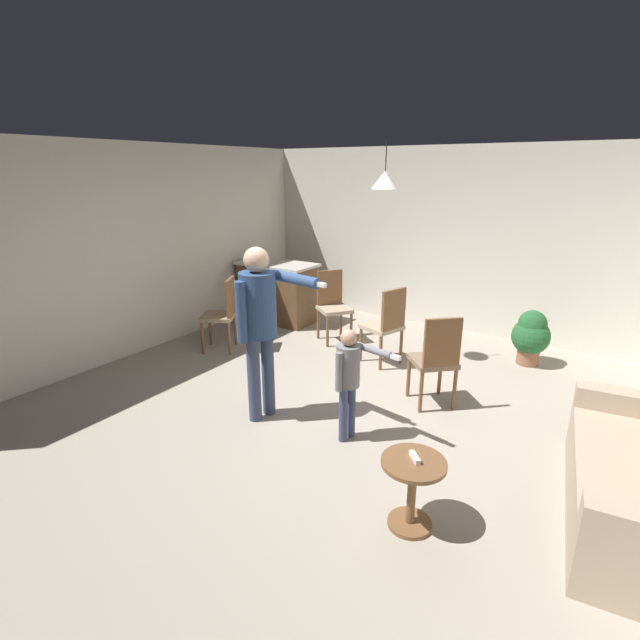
{
  "coord_description": "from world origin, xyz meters",
  "views": [
    {
      "loc": [
        2.15,
        -3.73,
        2.37
      ],
      "look_at": [
        -0.17,
        -0.2,
        1.0
      ],
      "focal_mm": 26.23,
      "sensor_mm": 36.0,
      "label": 1
    }
  ],
  "objects_px": {
    "kitchen_counter": "(278,292)",
    "dining_chair_spare": "(333,303)",
    "person_adult": "(260,316)",
    "dining_chair_centre_back": "(223,312)",
    "spare_remote_on_table": "(415,458)",
    "person_child": "(349,373)",
    "potted_plant_corner": "(531,335)",
    "dining_chair_by_counter": "(386,323)",
    "dining_chair_near_wall": "(436,358)",
    "side_table_by_couch": "(412,485)"
  },
  "relations": [
    {
      "from": "side_table_by_couch",
      "to": "kitchen_counter",
      "type": "bearing_deg",
      "value": 139.13
    },
    {
      "from": "kitchen_counter",
      "to": "potted_plant_corner",
      "type": "xyz_separation_m",
      "value": [
        3.78,
        0.31,
        -0.09
      ]
    },
    {
      "from": "dining_chair_centre_back",
      "to": "dining_chair_spare",
      "type": "xyz_separation_m",
      "value": [
        1.01,
        1.15,
        0.0
      ]
    },
    {
      "from": "kitchen_counter",
      "to": "person_child",
      "type": "xyz_separation_m",
      "value": [
        2.74,
        -2.45,
        0.18
      ]
    },
    {
      "from": "dining_chair_near_wall",
      "to": "potted_plant_corner",
      "type": "distance_m",
      "value": 1.84
    },
    {
      "from": "dining_chair_near_wall",
      "to": "dining_chair_centre_back",
      "type": "xyz_separation_m",
      "value": [
        -2.95,
        -0.02,
        0.0
      ]
    },
    {
      "from": "side_table_by_couch",
      "to": "person_child",
      "type": "distance_m",
      "value": 1.21
    },
    {
      "from": "dining_chair_by_counter",
      "to": "dining_chair_spare",
      "type": "height_order",
      "value": "same"
    },
    {
      "from": "spare_remote_on_table",
      "to": "dining_chair_spare",
      "type": "bearing_deg",
      "value": 130.33
    },
    {
      "from": "person_child",
      "to": "potted_plant_corner",
      "type": "relative_size",
      "value": 1.5
    },
    {
      "from": "person_child",
      "to": "dining_chair_by_counter",
      "type": "height_order",
      "value": "person_child"
    },
    {
      "from": "person_child",
      "to": "dining_chair_by_counter",
      "type": "relative_size",
      "value": 1.06
    },
    {
      "from": "dining_chair_centre_back",
      "to": "dining_chair_spare",
      "type": "relative_size",
      "value": 1.0
    },
    {
      "from": "side_table_by_couch",
      "to": "spare_remote_on_table",
      "type": "bearing_deg",
      "value": 93.38
    },
    {
      "from": "dining_chair_by_counter",
      "to": "dining_chair_centre_back",
      "type": "height_order",
      "value": "same"
    },
    {
      "from": "person_child",
      "to": "potted_plant_corner",
      "type": "height_order",
      "value": "person_child"
    },
    {
      "from": "spare_remote_on_table",
      "to": "dining_chair_near_wall",
      "type": "bearing_deg",
      "value": 105.71
    },
    {
      "from": "kitchen_counter",
      "to": "dining_chair_spare",
      "type": "height_order",
      "value": "dining_chair_spare"
    },
    {
      "from": "potted_plant_corner",
      "to": "spare_remote_on_table",
      "type": "relative_size",
      "value": 5.44
    },
    {
      "from": "dining_chair_by_counter",
      "to": "dining_chair_centre_back",
      "type": "xyz_separation_m",
      "value": [
        -2.04,
        -0.76,
        0.0
      ]
    },
    {
      "from": "side_table_by_couch",
      "to": "dining_chair_by_counter",
      "type": "xyz_separation_m",
      "value": [
        -1.4,
        2.48,
        0.22
      ]
    },
    {
      "from": "kitchen_counter",
      "to": "person_child",
      "type": "relative_size",
      "value": 1.19
    },
    {
      "from": "dining_chair_centre_back",
      "to": "potted_plant_corner",
      "type": "relative_size",
      "value": 1.41
    },
    {
      "from": "person_adult",
      "to": "side_table_by_couch",
      "type": "bearing_deg",
      "value": 81.21
    },
    {
      "from": "person_adult",
      "to": "dining_chair_centre_back",
      "type": "relative_size",
      "value": 1.71
    },
    {
      "from": "side_table_by_couch",
      "to": "dining_chair_centre_back",
      "type": "height_order",
      "value": "dining_chair_centre_back"
    },
    {
      "from": "side_table_by_couch",
      "to": "dining_chair_near_wall",
      "type": "relative_size",
      "value": 0.52
    },
    {
      "from": "potted_plant_corner",
      "to": "spare_remote_on_table",
      "type": "distance_m",
      "value": 3.47
    },
    {
      "from": "kitchen_counter",
      "to": "spare_remote_on_table",
      "type": "bearing_deg",
      "value": -40.75
    },
    {
      "from": "person_adult",
      "to": "spare_remote_on_table",
      "type": "height_order",
      "value": "person_adult"
    },
    {
      "from": "person_child",
      "to": "potted_plant_corner",
      "type": "distance_m",
      "value": 2.96
    },
    {
      "from": "dining_chair_by_counter",
      "to": "side_table_by_couch",
      "type": "bearing_deg",
      "value": -131.65
    },
    {
      "from": "kitchen_counter",
      "to": "dining_chair_spare",
      "type": "relative_size",
      "value": 1.26
    },
    {
      "from": "side_table_by_couch",
      "to": "dining_chair_near_wall",
      "type": "distance_m",
      "value": 1.83
    },
    {
      "from": "side_table_by_couch",
      "to": "spare_remote_on_table",
      "type": "xyz_separation_m",
      "value": [
        -0.0,
        0.01,
        0.21
      ]
    },
    {
      "from": "person_adult",
      "to": "person_child",
      "type": "height_order",
      "value": "person_adult"
    },
    {
      "from": "kitchen_counter",
      "to": "dining_chair_spare",
      "type": "xyz_separation_m",
      "value": [
        1.23,
        -0.29,
        0.07
      ]
    },
    {
      "from": "person_adult",
      "to": "spare_remote_on_table",
      "type": "xyz_separation_m",
      "value": [
        1.82,
        -0.58,
        -0.52
      ]
    },
    {
      "from": "dining_chair_near_wall",
      "to": "person_adult",
      "type": "bearing_deg",
      "value": 177.47
    },
    {
      "from": "person_child",
      "to": "dining_chair_spare",
      "type": "xyz_separation_m",
      "value": [
        -1.51,
        2.16,
        -0.11
      ]
    },
    {
      "from": "spare_remote_on_table",
      "to": "person_adult",
      "type": "bearing_deg",
      "value": 162.2
    },
    {
      "from": "person_child",
      "to": "kitchen_counter",
      "type": "bearing_deg",
      "value": -121.52
    },
    {
      "from": "spare_remote_on_table",
      "to": "side_table_by_couch",
      "type": "bearing_deg",
      "value": -86.62
    },
    {
      "from": "person_child",
      "to": "spare_remote_on_table",
      "type": "bearing_deg",
      "value": 62.78
    },
    {
      "from": "person_adult",
      "to": "dining_chair_centre_back",
      "type": "xyz_separation_m",
      "value": [
        -1.62,
        1.12,
        -0.51
      ]
    },
    {
      "from": "dining_chair_spare",
      "to": "spare_remote_on_table",
      "type": "bearing_deg",
      "value": 75.67
    },
    {
      "from": "dining_chair_spare",
      "to": "person_adult",
      "type": "bearing_deg",
      "value": 50.29
    },
    {
      "from": "dining_chair_near_wall",
      "to": "side_table_by_couch",
      "type": "bearing_deg",
      "value": -117.59
    },
    {
      "from": "side_table_by_couch",
      "to": "person_adult",
      "type": "xyz_separation_m",
      "value": [
        -1.82,
        0.6,
        0.73
      ]
    },
    {
      "from": "person_adult",
      "to": "dining_chair_spare",
      "type": "height_order",
      "value": "person_adult"
    }
  ]
}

